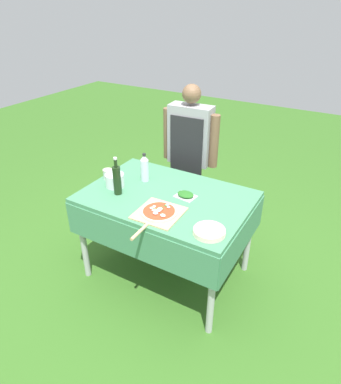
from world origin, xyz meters
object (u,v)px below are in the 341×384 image
water_bottle (145,168)px  herb_container (186,195)px  pizza_on_peel (158,213)px  person_cook (190,149)px  mixing_tub (115,180)px  plate_stack (209,231)px  prep_table (167,206)px  oil_bottle (117,180)px  sauce_jar (108,175)px

water_bottle → herb_container: water_bottle is taller
pizza_on_peel → person_cook: bearing=103.4°
mixing_tub → plate_stack: bearing=-12.2°
person_cook → water_bottle: size_ratio=6.06×
prep_table → mixing_tub: bearing=-169.0°
oil_bottle → plate_stack: size_ratio=1.43×
oil_bottle → person_cook: bearing=79.7°
prep_table → person_cook: 0.80m
mixing_tub → plate_stack: 0.99m
pizza_on_peel → herb_container: (0.05, 0.33, 0.00)m
oil_bottle → sauce_jar: oil_bottle is taller
oil_bottle → plate_stack: (0.87, -0.12, -0.11)m
prep_table → water_bottle: water_bottle is taller
water_bottle → mixing_tub: (-0.16, -0.21, -0.06)m
person_cook → pizza_on_peel: (0.28, -1.03, -0.07)m
oil_bottle → water_bottle: oil_bottle is taller
prep_table → water_bottle: (-0.29, 0.13, 0.22)m
pizza_on_peel → sauce_jar: (-0.68, 0.26, 0.03)m
prep_table → mixing_tub: 0.49m
mixing_tub → oil_bottle: bearing=-41.8°
pizza_on_peel → herb_container: 0.33m
mixing_tub → sauce_jar: size_ratio=1.76×
oil_bottle → plate_stack: bearing=-8.0°
pizza_on_peel → water_bottle: size_ratio=2.09×
pizza_on_peel → prep_table: bearing=107.0°
plate_stack → sauce_jar: size_ratio=2.49×
person_cook → plate_stack: 1.27m
oil_bottle → herb_container: 0.56m
prep_table → person_cook: person_cook is taller
person_cook → herb_container: size_ratio=8.80×
herb_container → mixing_tub: 0.61m
prep_table → sauce_jar: (-0.59, -0.01, 0.14)m
prep_table → pizza_on_peel: bearing=-71.3°
herb_container → mixing_tub: size_ratio=1.11×
pizza_on_peel → plate_stack: size_ratio=2.37×
pizza_on_peel → mixing_tub: bearing=159.5°
herb_container → sauce_jar: 0.74m
person_cook → mixing_tub: bearing=69.1°
person_cook → pizza_on_peel: size_ratio=2.90×
prep_table → herb_container: size_ratio=7.71×
water_bottle → herb_container: bearing=-9.2°
herb_container → sauce_jar: (-0.73, -0.07, 0.02)m
pizza_on_peel → oil_bottle: oil_bottle is taller
oil_bottle → herb_container: (0.50, 0.23, -0.11)m
pizza_on_peel → sauce_jar: bearing=157.4°
person_cook → herb_container: person_cook is taller
water_bottle → herb_container: 0.46m
herb_container → plate_stack: 0.51m
pizza_on_peel → mixing_tub: size_ratio=3.36×
herb_container → sauce_jar: size_ratio=1.95×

